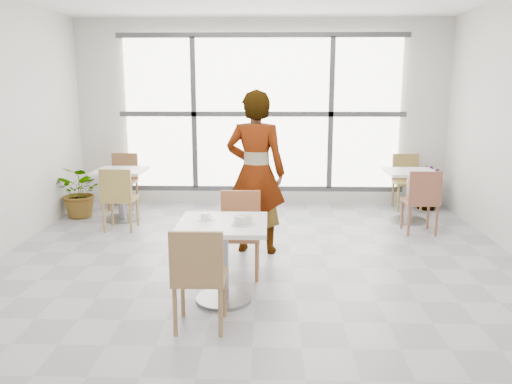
{
  "coord_description": "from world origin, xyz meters",
  "views": [
    {
      "loc": [
        0.12,
        -4.9,
        1.97
      ],
      "look_at": [
        0.0,
        -0.3,
        1.0
      ],
      "focal_mm": 35.99,
      "sensor_mm": 36.0,
      "label": 1
    }
  ],
  "objects_px": {
    "person": "(256,173)",
    "bg_table_right": "(410,189)",
    "bg_table_left": "(121,187)",
    "bg_chair_left_near": "(118,195)",
    "chair_far": "(240,227)",
    "oatmeal_bowl": "(243,220)",
    "bg_chair_left_far": "(124,177)",
    "bg_chair_right_near": "(422,198)",
    "plant_left": "(81,192)",
    "plant_right": "(427,188)",
    "main_table": "(223,246)",
    "coffee_cup": "(205,217)",
    "chair_near": "(199,272)",
    "bg_chair_right_far": "(406,177)"
  },
  "relations": [
    {
      "from": "chair_far",
      "to": "bg_chair_right_near",
      "type": "distance_m",
      "value": 2.75
    },
    {
      "from": "oatmeal_bowl",
      "to": "coffee_cup",
      "type": "xyz_separation_m",
      "value": [
        -0.36,
        0.14,
        -0.01
      ]
    },
    {
      "from": "bg_chair_left_near",
      "to": "chair_far",
      "type": "bearing_deg",
      "value": 138.37
    },
    {
      "from": "bg_chair_right_near",
      "to": "plant_left",
      "type": "distance_m",
      "value": 4.9
    },
    {
      "from": "bg_table_left",
      "to": "bg_table_right",
      "type": "distance_m",
      "value": 4.22
    },
    {
      "from": "main_table",
      "to": "coffee_cup",
      "type": "xyz_separation_m",
      "value": [
        -0.16,
        0.07,
        0.26
      ]
    },
    {
      "from": "chair_far",
      "to": "coffee_cup",
      "type": "xyz_separation_m",
      "value": [
        -0.28,
        -0.66,
        0.28
      ]
    },
    {
      "from": "main_table",
      "to": "bg_chair_left_far",
      "type": "relative_size",
      "value": 0.92
    },
    {
      "from": "chair_far",
      "to": "bg_chair_left_near",
      "type": "xyz_separation_m",
      "value": [
        -1.74,
        1.55,
        0.0
      ]
    },
    {
      "from": "chair_far",
      "to": "bg_table_right",
      "type": "relative_size",
      "value": 1.16
    },
    {
      "from": "plant_right",
      "to": "bg_chair_right_far",
      "type": "bearing_deg",
      "value": 166.44
    },
    {
      "from": "bg_table_right",
      "to": "bg_chair_left_far",
      "type": "bearing_deg",
      "value": 169.68
    },
    {
      "from": "chair_near",
      "to": "oatmeal_bowl",
      "type": "bearing_deg",
      "value": -121.88
    },
    {
      "from": "bg_table_left",
      "to": "bg_chair_left_far",
      "type": "bearing_deg",
      "value": 102.99
    },
    {
      "from": "oatmeal_bowl",
      "to": "bg_chair_left_far",
      "type": "relative_size",
      "value": 0.24
    },
    {
      "from": "chair_far",
      "to": "person",
      "type": "bearing_deg",
      "value": 78.79
    },
    {
      "from": "coffee_cup",
      "to": "bg_table_right",
      "type": "relative_size",
      "value": 0.21
    },
    {
      "from": "bg_chair_right_near",
      "to": "bg_chair_left_far",
      "type": "bearing_deg",
      "value": -18.54
    },
    {
      "from": "main_table",
      "to": "chair_far",
      "type": "distance_m",
      "value": 0.73
    },
    {
      "from": "main_table",
      "to": "chair_far",
      "type": "xyz_separation_m",
      "value": [
        0.12,
        0.72,
        -0.02
      ]
    },
    {
      "from": "main_table",
      "to": "bg_table_right",
      "type": "relative_size",
      "value": 1.07
    },
    {
      "from": "main_table",
      "to": "plant_right",
      "type": "relative_size",
      "value": 1.17
    },
    {
      "from": "bg_table_right",
      "to": "bg_chair_right_near",
      "type": "bearing_deg",
      "value": -92.06
    },
    {
      "from": "bg_chair_right_far",
      "to": "plant_left",
      "type": "xyz_separation_m",
      "value": [
        -5.03,
        -0.74,
        -0.11
      ]
    },
    {
      "from": "bg_table_right",
      "to": "bg_chair_left_near",
      "type": "relative_size",
      "value": 0.86
    },
    {
      "from": "bg_chair_right_far",
      "to": "plant_left",
      "type": "bearing_deg",
      "value": -171.61
    },
    {
      "from": "person",
      "to": "bg_chair_right_near",
      "type": "bearing_deg",
      "value": -151.45
    },
    {
      "from": "coffee_cup",
      "to": "bg_chair_right_near",
      "type": "relative_size",
      "value": 0.18
    },
    {
      "from": "bg_chair_left_far",
      "to": "main_table",
      "type": "bearing_deg",
      "value": -62.1
    },
    {
      "from": "chair_near",
      "to": "bg_chair_right_near",
      "type": "xyz_separation_m",
      "value": [
        2.57,
        2.81,
        0.0
      ]
    },
    {
      "from": "bg_chair_left_near",
      "to": "main_table",
      "type": "bearing_deg",
      "value": 125.56
    },
    {
      "from": "bg_table_right",
      "to": "bg_chair_left_far",
      "type": "height_order",
      "value": "bg_chair_left_far"
    },
    {
      "from": "bg_table_left",
      "to": "plant_right",
      "type": "height_order",
      "value": "bg_table_left"
    },
    {
      "from": "person",
      "to": "bg_table_right",
      "type": "relative_size",
      "value": 2.55
    },
    {
      "from": "bg_chair_left_near",
      "to": "plant_left",
      "type": "bearing_deg",
      "value": -42.41
    },
    {
      "from": "plant_right",
      "to": "chair_near",
      "type": "bearing_deg",
      "value": -125.98
    },
    {
      "from": "person",
      "to": "chair_near",
      "type": "bearing_deg",
      "value": 88.37
    },
    {
      "from": "chair_near",
      "to": "oatmeal_bowl",
      "type": "height_order",
      "value": "chair_near"
    },
    {
      "from": "chair_far",
      "to": "plant_left",
      "type": "xyz_separation_m",
      "value": [
        -2.52,
        2.26,
        -0.11
      ]
    },
    {
      "from": "main_table",
      "to": "plant_right",
      "type": "height_order",
      "value": "main_table"
    },
    {
      "from": "bg_table_left",
      "to": "bg_chair_left_near",
      "type": "relative_size",
      "value": 0.86
    },
    {
      "from": "main_table",
      "to": "bg_chair_right_far",
      "type": "distance_m",
      "value": 4.56
    },
    {
      "from": "bg_chair_left_far",
      "to": "oatmeal_bowl",
      "type": "bearing_deg",
      "value": -60.3
    },
    {
      "from": "main_table",
      "to": "bg_chair_right_far",
      "type": "xyz_separation_m",
      "value": [
        2.62,
        3.72,
        -0.02
      ]
    },
    {
      "from": "coffee_cup",
      "to": "plant_left",
      "type": "bearing_deg",
      "value": 127.55
    },
    {
      "from": "plant_right",
      "to": "coffee_cup",
      "type": "bearing_deg",
      "value": -131.0
    },
    {
      "from": "main_table",
      "to": "bg_table_right",
      "type": "xyz_separation_m",
      "value": [
        2.46,
        2.88,
        -0.04
      ]
    },
    {
      "from": "bg_table_left",
      "to": "bg_chair_left_far",
      "type": "xyz_separation_m",
      "value": [
        -0.19,
        0.81,
        0.01
      ]
    },
    {
      "from": "person",
      "to": "plant_right",
      "type": "bearing_deg",
      "value": -131.37
    },
    {
      "from": "bg_table_left",
      "to": "bg_chair_right_near",
      "type": "height_order",
      "value": "bg_chair_right_near"
    }
  ]
}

